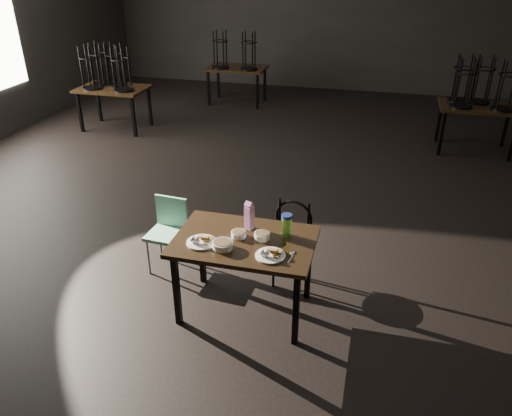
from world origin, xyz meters
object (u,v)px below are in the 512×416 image
(main_table, at_px, (245,247))
(water_bottle, at_px, (287,225))
(bentwood_chair, at_px, (290,236))
(school_chair, at_px, (168,227))
(juice_carton, at_px, (249,216))

(main_table, distance_m, water_bottle, 0.41)
(bentwood_chair, distance_m, school_chair, 1.23)
(juice_carton, xyz_separation_m, bentwood_chair, (0.30, 0.39, -0.38))
(juice_carton, relative_size, school_chair, 0.36)
(water_bottle, distance_m, school_chair, 1.38)
(juice_carton, height_order, bentwood_chair, juice_carton)
(bentwood_chair, bearing_deg, school_chair, -168.71)
(school_chair, bearing_deg, bentwood_chair, 8.01)
(main_table, height_order, water_bottle, water_bottle)
(main_table, relative_size, juice_carton, 4.51)
(main_table, distance_m, bentwood_chair, 0.68)
(water_bottle, height_order, school_chair, water_bottle)
(juice_carton, relative_size, bentwood_chair, 0.32)
(water_bottle, bearing_deg, main_table, -155.55)
(main_table, xyz_separation_m, school_chair, (-0.94, 0.51, -0.22))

